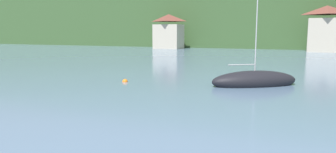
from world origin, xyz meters
name	(u,v)px	position (x,y,z in m)	size (l,w,h in m)	color
shore_building_west	(169,32)	(-22.33, 85.62, 3.93)	(6.52, 5.06, 8.09)	#BCB29E
shore_building_westcentral	(326,30)	(11.17, 85.67, 4.36)	(6.76, 5.17, 8.99)	#BCB29E
sailboat_mid_7	(254,81)	(4.34, 39.82, 0.34)	(6.42, 5.42, 7.61)	black
mooring_buoy_mid	(125,82)	(-5.02, 37.55, 0.00)	(0.43, 0.43, 0.43)	orange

